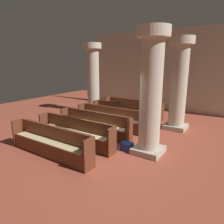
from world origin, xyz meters
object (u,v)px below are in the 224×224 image
at_px(pew_row_4, 75,131).
at_px(kneeler_box_blue, 127,146).
at_px(pew_row_3, 94,123).
at_px(hymn_book, 119,102).
at_px(pillar_aisle_side, 179,83).
at_px(pew_row_1, 122,112).
at_px(pew_row_2, 110,117).
at_px(pew_row_5, 50,141).
at_px(pillar_aisle_rear, 151,91).
at_px(pillar_far_side, 93,77).
at_px(lectern, 153,106).
at_px(pew_row_0, 133,108).

height_order(pew_row_4, kneeler_box_blue, pew_row_4).
height_order(pew_row_3, kneeler_box_blue, pew_row_3).
distance_m(pew_row_3, hymn_book, 2.37).
relative_size(pew_row_3, pew_row_4, 1.00).
bearing_deg(pew_row_3, pew_row_4, -90.00).
xyz_separation_m(pillar_aisle_side, hymn_book, (-2.69, -0.23, -1.02)).
bearing_deg(pillar_aisle_side, hymn_book, -175.22).
bearing_deg(pillar_aisle_side, pew_row_1, -170.05).
height_order(pew_row_2, pew_row_4, same).
xyz_separation_m(pew_row_1, pew_row_3, (0.00, -2.11, 0.00)).
xyz_separation_m(pew_row_5, pillar_aisle_rear, (2.37, 1.81, 1.45)).
distance_m(pillar_far_side, lectern, 3.59).
bearing_deg(pillar_aisle_side, pew_row_2, -148.18).
height_order(pew_row_1, lectern, lectern).
xyz_separation_m(pew_row_4, pillar_far_side, (-2.32, 3.94, 1.45)).
distance_m(pillar_far_side, hymn_book, 2.32).
bearing_deg(pew_row_1, pew_row_4, -90.00).
relative_size(pillar_aisle_rear, kneeler_box_blue, 10.67).
relative_size(pew_row_0, pew_row_4, 1.00).
bearing_deg(pew_row_1, pew_row_3, -90.00).
height_order(pew_row_1, hymn_book, hymn_book).
xyz_separation_m(pew_row_1, kneeler_box_blue, (1.73, -2.64, -0.34)).
relative_size(pillar_aisle_side, pillar_aisle_rear, 1.00).
bearing_deg(hymn_book, pew_row_5, -85.85).
bearing_deg(pillar_far_side, pew_row_5, -65.07).
xyz_separation_m(pew_row_3, hymn_book, (-0.32, 2.30, 0.43)).
bearing_deg(pew_row_5, pew_row_2, 90.00).
bearing_deg(pew_row_4, pillar_far_side, 120.52).
relative_size(pew_row_1, pew_row_5, 1.00).
xyz_separation_m(pew_row_1, pillar_aisle_rear, (2.37, -2.41, 1.45)).
distance_m(pew_row_2, hymn_book, 1.36).
relative_size(pew_row_1, pew_row_4, 1.00).
bearing_deg(pew_row_1, pew_row_2, -90.00).
bearing_deg(pew_row_2, pew_row_0, 90.00).
bearing_deg(pew_row_3, pew_row_2, 90.00).
distance_m(pew_row_5, hymn_book, 4.45).
bearing_deg(pillar_aisle_rear, pew_row_4, -162.34).
relative_size(pew_row_5, pillar_aisle_rear, 0.84).
relative_size(pew_row_4, pillar_aisle_side, 0.84).
relative_size(pew_row_2, pew_row_4, 1.00).
relative_size(pillar_aisle_rear, hymn_book, 18.03).
bearing_deg(pew_row_1, pillar_aisle_side, 9.95).
xyz_separation_m(pew_row_5, pillar_aisle_side, (2.37, 4.64, 1.45)).
relative_size(pillar_aisle_side, pillar_far_side, 1.00).
bearing_deg(hymn_book, pew_row_0, 69.69).
xyz_separation_m(pew_row_2, pew_row_3, (0.00, -1.06, 0.00)).
height_order(pew_row_2, pillar_far_side, pillar_far_side).
xyz_separation_m(pew_row_3, pew_row_4, (0.00, -1.06, 0.00)).
bearing_deg(pew_row_0, pew_row_1, -90.00).
distance_m(pillar_aisle_side, pillar_aisle_rear, 2.83).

